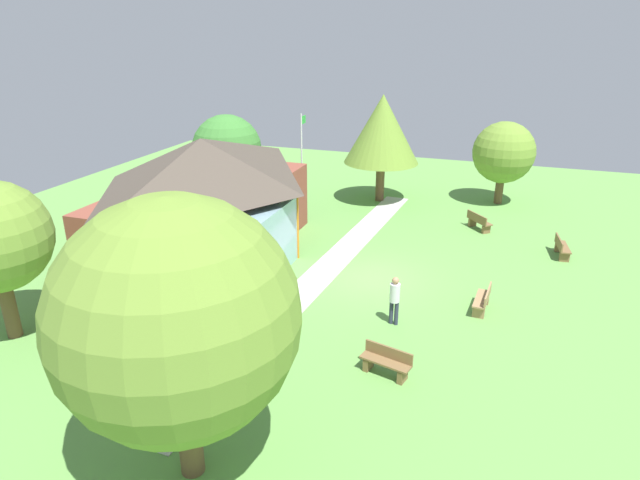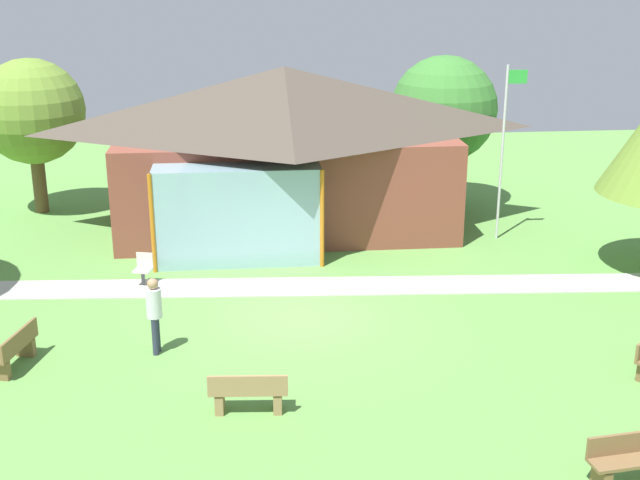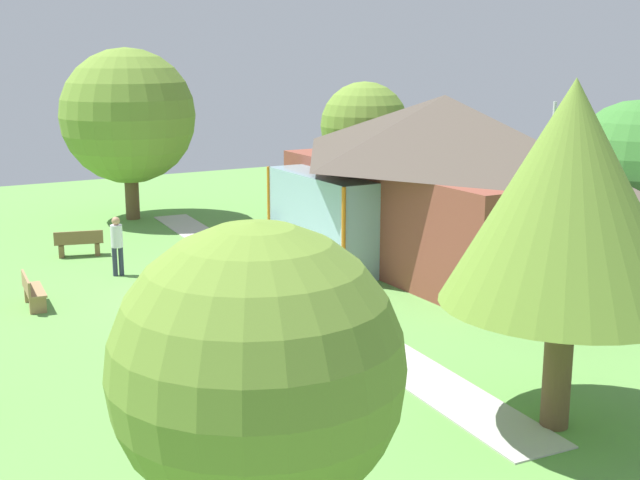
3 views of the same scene
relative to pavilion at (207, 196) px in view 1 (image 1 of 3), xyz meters
name	(u,v)px [view 1 (image 1 of 3)]	position (x,y,z in m)	size (l,w,h in m)	color
ground_plane	(371,278)	(-0.03, -7.29, -2.65)	(44.00, 44.00, 0.00)	#609947
pavilion	(207,196)	(0.00, 0.00, 0.00)	(11.29, 7.22, 5.10)	brown
footpath	(325,270)	(-0.03, -5.31, -2.64)	(22.13, 1.30, 0.03)	#BCB7B2
flagpole	(302,160)	(6.51, -1.81, 0.28)	(0.64, 0.08, 5.30)	silver
bench_front_right	(561,248)	(4.82, -14.55, -2.25)	(1.54, 0.62, 0.84)	brown
bench_lawn_far_right	(479,222)	(7.09, -10.89, -2.25)	(1.42, 1.31, 0.84)	brown
bench_front_center	(483,300)	(-1.37, -11.66, -2.25)	(1.53, 0.55, 0.84)	#9E7A51
bench_mid_left	(386,362)	(-6.22, -9.29, -2.25)	(0.80, 1.56, 0.84)	brown
patio_chair_west	(273,303)	(-3.99, -4.74, -2.24)	(0.54, 0.54, 0.86)	beige
visitor_strolling_lawn	(395,297)	(-3.32, -8.89, -1.63)	(0.34, 0.34, 1.74)	#2D3347
tree_east_hedge	(382,129)	(10.23, -5.13, 1.43)	(4.16, 4.16, 5.98)	brown
tree_west_hedge	(177,318)	(-11.27, -5.99, 1.29)	(5.08, 5.08, 6.50)	brown
tree_far_east	(504,153)	(11.96, -11.61, 0.24)	(3.37, 3.37, 4.60)	brown
tree_behind_pavilion_right	(227,150)	(5.60, 2.02, 0.72)	(3.61, 3.61, 5.20)	brown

